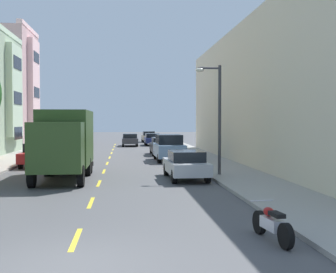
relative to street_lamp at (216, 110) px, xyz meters
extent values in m
plane|color=#4C4C4F|center=(-5.92, 16.18, -3.48)|extent=(160.00, 160.00, 0.00)
cube|color=#99968E|center=(-13.02, 14.18, -3.41)|extent=(3.20, 120.00, 0.14)
cube|color=#99968E|center=(1.18, 14.18, -3.41)|extent=(3.20, 120.00, 0.14)
cube|color=yellow|center=(-5.92, -11.82, -3.47)|extent=(0.14, 2.20, 0.01)
cube|color=yellow|center=(-5.92, -6.82, -3.47)|extent=(0.14, 2.20, 0.01)
cube|color=yellow|center=(-5.92, -1.82, -3.47)|extent=(0.14, 2.20, 0.01)
cube|color=yellow|center=(-5.92, 3.18, -3.47)|extent=(0.14, 2.20, 0.01)
cube|color=yellow|center=(-5.92, 8.18, -3.47)|extent=(0.14, 2.20, 0.01)
cube|color=yellow|center=(-5.92, 13.18, -3.47)|extent=(0.14, 2.20, 0.01)
cube|color=yellow|center=(-5.92, 18.18, -3.47)|extent=(0.14, 2.20, 0.01)
cube|color=yellow|center=(-5.92, 23.18, -3.47)|extent=(0.14, 2.20, 0.01)
cube|color=yellow|center=(-5.92, 28.18, -3.47)|extent=(0.14, 2.20, 0.01)
cube|color=yellow|center=(-5.92, 33.18, -3.47)|extent=(0.14, 2.20, 0.01)
cube|color=beige|center=(-14.87, 17.80, 6.98)|extent=(0.60, 8.36, 0.44)
cube|color=beige|center=(-14.35, 17.80, 2.05)|extent=(0.55, 3.76, 7.99)
cube|color=#1E232D|center=(-14.05, 17.80, -1.63)|extent=(0.04, 2.86, 1.10)
cube|color=#1E232D|center=(-14.05, 17.80, 1.44)|extent=(0.04, 2.86, 1.10)
cube|color=#1E232D|center=(-14.05, 17.80, 4.51)|extent=(0.04, 2.86, 1.10)
cube|color=#FECACA|center=(-14.87, 26.37, 9.15)|extent=(0.60, 8.36, 0.44)
cube|color=#FECACA|center=(-14.35, 26.37, 3.22)|extent=(0.55, 3.76, 9.68)
cube|color=#1E232D|center=(-14.05, 26.37, -1.24)|extent=(0.04, 2.86, 1.10)
cube|color=#1E232D|center=(-14.05, 26.37, 2.48)|extent=(0.04, 2.86, 1.10)
cube|color=#1E232D|center=(-14.05, 26.37, 6.20)|extent=(0.04, 2.86, 1.10)
cube|color=beige|center=(7.78, 6.18, 1.19)|extent=(10.00, 36.00, 9.34)
cylinder|color=#38383D|center=(0.18, 0.00, -0.51)|extent=(0.16, 0.16, 5.64)
cylinder|color=#38383D|center=(-0.37, 0.00, 2.16)|extent=(1.10, 0.10, 0.10)
ellipsoid|color=silver|center=(-0.87, 0.00, 2.06)|extent=(0.44, 0.28, 0.20)
cube|color=#2D471E|center=(-7.73, 0.91, -1.42)|extent=(2.42, 5.24, 2.79)
cube|color=#2D471E|center=(-7.71, -2.85, -1.72)|extent=(2.31, 1.91, 2.20)
cube|color=black|center=(-7.71, -3.75, -1.23)|extent=(2.02, 0.09, 0.97)
cube|color=black|center=(-7.74, 3.44, -3.04)|extent=(2.40, 0.17, 0.24)
cylinder|color=black|center=(-8.77, -2.91, -3.00)|extent=(0.28, 0.96, 0.96)
cylinder|color=black|center=(-6.65, -2.90, -3.00)|extent=(0.28, 0.96, 0.96)
cylinder|color=black|center=(-8.79, 2.32, -3.00)|extent=(0.28, 0.96, 0.96)
cylinder|color=black|center=(-6.67, 2.33, -3.00)|extent=(0.28, 0.96, 0.96)
cylinder|color=black|center=(-8.79, 1.22, -3.00)|extent=(0.28, 0.96, 0.96)
cylinder|color=black|center=(-6.67, 1.23, -3.00)|extent=(0.28, 0.96, 0.96)
cube|color=navy|center=(-1.43, 30.77, -2.85)|extent=(1.82, 4.51, 0.60)
cube|color=black|center=(-1.43, 30.55, -2.30)|extent=(1.60, 2.17, 0.50)
cylinder|color=black|center=(-0.65, 32.30, -3.15)|extent=(0.22, 0.66, 0.66)
cylinder|color=black|center=(-2.23, 32.30, -3.15)|extent=(0.22, 0.66, 0.66)
cylinder|color=black|center=(-0.64, 29.24, -3.15)|extent=(0.22, 0.66, 0.66)
cylinder|color=black|center=(-2.22, 29.24, -3.15)|extent=(0.22, 0.66, 0.66)
cube|color=#B2B5BA|center=(-1.69, -0.69, -2.85)|extent=(1.93, 4.55, 0.60)
cube|color=black|center=(-1.68, -0.91, -2.30)|extent=(1.65, 2.21, 0.50)
cylinder|color=black|center=(-0.94, 0.87, -3.15)|extent=(0.24, 0.67, 0.66)
cylinder|color=black|center=(-2.52, 0.82, -3.15)|extent=(0.24, 0.67, 0.66)
cylinder|color=black|center=(-0.85, -2.19, -3.15)|extent=(0.24, 0.67, 0.66)
cylinder|color=black|center=(-2.43, -2.24, -3.15)|extent=(0.24, 0.67, 0.66)
cube|color=#195B60|center=(-10.27, 26.00, -2.84)|extent=(1.77, 4.01, 0.62)
cube|color=black|center=(-10.27, 26.48, -2.25)|extent=(1.54, 1.69, 0.55)
cylinder|color=black|center=(-11.04, 24.65, -3.15)|extent=(0.22, 0.66, 0.66)
cylinder|color=black|center=(-9.52, 24.64, -3.15)|extent=(0.22, 0.66, 0.66)
cylinder|color=black|center=(-11.02, 27.37, -3.15)|extent=(0.22, 0.66, 0.66)
cylinder|color=black|center=(-9.50, 27.36, -3.15)|extent=(0.22, 0.66, 0.66)
cube|color=orange|center=(-10.25, 35.08, -2.84)|extent=(1.90, 4.73, 0.62)
cube|color=black|center=(-10.25, 35.46, -2.25)|extent=(1.65, 2.85, 0.55)
cylinder|color=black|center=(-11.08, 33.50, -3.15)|extent=(0.23, 0.66, 0.66)
cylinder|color=black|center=(-9.48, 33.47, -3.15)|extent=(0.23, 0.66, 0.66)
cylinder|color=black|center=(-11.02, 36.70, -3.15)|extent=(0.23, 0.66, 0.66)
cylinder|color=black|center=(-9.43, 36.67, -3.15)|extent=(0.23, 0.66, 0.66)
cube|color=#7A9EC6|center=(-1.52, 9.63, -2.70)|extent=(2.04, 4.83, 0.90)
cube|color=black|center=(-1.52, 9.63, -1.90)|extent=(1.77, 2.81, 0.70)
cylinder|color=black|center=(-0.68, 11.27, -3.15)|extent=(0.23, 0.66, 0.66)
cylinder|color=black|center=(-2.41, 11.24, -3.15)|extent=(0.23, 0.66, 0.66)
cylinder|color=black|center=(-0.62, 8.01, -3.15)|extent=(0.23, 0.66, 0.66)
cylinder|color=black|center=(-2.35, 7.98, -3.15)|extent=(0.23, 0.66, 0.66)
cube|color=black|center=(-1.56, 15.72, -2.84)|extent=(1.83, 4.71, 0.62)
cube|color=black|center=(-1.56, 15.34, -2.25)|extent=(1.61, 2.82, 0.55)
cylinder|color=black|center=(-0.76, 17.32, -3.15)|extent=(0.22, 0.66, 0.66)
cylinder|color=black|center=(-2.36, 17.31, -3.15)|extent=(0.22, 0.66, 0.66)
cylinder|color=black|center=(-0.76, 14.12, -3.15)|extent=(0.22, 0.66, 0.66)
cylinder|color=black|center=(-2.36, 14.12, -3.15)|extent=(0.22, 0.66, 0.66)
cube|color=silver|center=(-10.32, 17.48, -2.84)|extent=(1.94, 4.74, 0.62)
cube|color=black|center=(-10.33, 17.86, -2.25)|extent=(1.67, 2.86, 0.55)
cylinder|color=black|center=(-11.09, 15.86, -3.15)|extent=(0.24, 0.67, 0.66)
cylinder|color=black|center=(-9.49, 15.90, -3.15)|extent=(0.24, 0.67, 0.66)
cylinder|color=black|center=(-11.16, 19.06, -3.15)|extent=(0.24, 0.67, 0.66)
cylinder|color=black|center=(-9.56, 19.10, -3.15)|extent=(0.24, 0.67, 0.66)
cube|color=tan|center=(-1.49, 38.94, -2.84)|extent=(1.84, 4.04, 0.62)
cube|color=black|center=(-1.48, 38.46, -2.25)|extent=(1.57, 1.72, 0.55)
cylinder|color=black|center=(-0.76, 40.32, -3.15)|extent=(0.24, 0.67, 0.66)
cylinder|color=black|center=(-2.28, 40.28, -3.15)|extent=(0.24, 0.67, 0.66)
cylinder|color=black|center=(-0.69, 37.60, -3.15)|extent=(0.24, 0.67, 0.66)
cylinder|color=black|center=(-2.21, 37.56, -3.15)|extent=(0.24, 0.67, 0.66)
cube|color=#AD1E1E|center=(-10.23, 6.69, -2.84)|extent=(1.82, 4.70, 0.62)
cube|color=black|center=(-10.23, 7.06, -2.25)|extent=(1.60, 2.82, 0.55)
cylinder|color=black|center=(-11.03, 5.09, -3.15)|extent=(0.22, 0.66, 0.66)
cylinder|color=black|center=(-9.43, 5.09, -3.15)|extent=(0.22, 0.66, 0.66)
cylinder|color=black|center=(-11.03, 8.28, -3.15)|extent=(0.22, 0.66, 0.66)
cylinder|color=black|center=(-9.43, 8.28, -3.15)|extent=(0.22, 0.66, 0.66)
cube|color=#333338|center=(-4.12, 29.52, -2.85)|extent=(1.80, 4.50, 0.60)
cube|color=black|center=(-4.12, 29.29, -2.30)|extent=(1.58, 2.16, 0.50)
cylinder|color=black|center=(-3.33, 31.05, -3.15)|extent=(0.22, 0.66, 0.66)
cylinder|color=black|center=(-4.91, 31.05, -3.15)|extent=(0.22, 0.66, 0.66)
cylinder|color=black|center=(-3.33, 27.99, -3.15)|extent=(0.22, 0.66, 0.66)
cylinder|color=black|center=(-4.91, 27.99, -3.15)|extent=(0.22, 0.66, 0.66)
cylinder|color=black|center=(-1.26, -11.71, -3.18)|extent=(0.21, 0.61, 0.60)
cylinder|color=black|center=(-1.09, -13.15, -3.18)|extent=(0.21, 0.61, 0.60)
cube|color=silver|center=(-1.17, -12.43, -3.06)|extent=(0.38, 0.84, 0.28)
ellipsoid|color=maroon|center=(-1.19, -12.26, -2.80)|extent=(0.24, 0.48, 0.22)
cube|color=black|center=(-1.14, -12.69, -2.78)|extent=(0.28, 0.54, 0.10)
cylinder|color=silver|center=(-1.25, -11.83, -2.60)|extent=(0.62, 0.11, 0.03)
camera|label=1|loc=(-4.71, -22.97, -0.57)|focal=48.21mm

